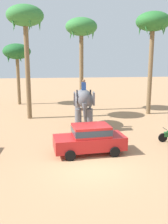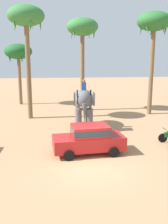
{
  "view_description": "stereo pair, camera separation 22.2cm",
  "coord_description": "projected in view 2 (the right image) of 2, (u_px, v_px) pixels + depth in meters",
  "views": [
    {
      "loc": [
        -1.97,
        -12.0,
        5.48
      ],
      "look_at": [
        0.37,
        5.95,
        1.6
      ],
      "focal_mm": 40.56,
      "sensor_mm": 36.0,
      "label": 1
    },
    {
      "loc": [
        -1.75,
        -12.03,
        5.48
      ],
      "look_at": [
        0.37,
        5.95,
        1.6
      ],
      "focal_mm": 40.56,
      "sensor_mm": 36.0,
      "label": 2
    }
  ],
  "objects": [
    {
      "name": "palm_tree_near_hut",
      "position": [
        26.0,
        20.0,
        21.73
      ],
      "size": [
        3.2,
        3.2,
        9.94
      ],
      "color": "brown",
      "rests_on": "ground"
    },
    {
      "name": "palm_tree_behind_elephant",
      "position": [
        18.0,
        53.0,
        29.42
      ],
      "size": [
        3.2,
        3.2,
        7.12
      ],
      "color": "brown",
      "rests_on": "ground"
    },
    {
      "name": "palm_tree_left_of_road",
      "position": [
        82.0,
        30.0,
        25.43
      ],
      "size": [
        3.2,
        3.2,
        9.45
      ],
      "color": "brown",
      "rests_on": "ground"
    },
    {
      "name": "car_sedan_foreground",
      "position": [
        89.0,
        138.0,
        14.65
      ],
      "size": [
        4.23,
        2.14,
        1.7
      ],
      "color": "red",
      "rests_on": "ground"
    },
    {
      "name": "ground_plane",
      "position": [
        90.0,
        166.0,
        13.03
      ],
      "size": [
        120.0,
        120.0,
        0.0
      ],
      "primitive_type": "plane",
      "color": "tan"
    },
    {
      "name": "palm_tree_far_back",
      "position": [
        154.0,
        25.0,
        23.55
      ],
      "size": [
        3.2,
        3.2,
        9.72
      ],
      "color": "brown",
      "rests_on": "ground"
    },
    {
      "name": "elephant_with_mahout",
      "position": [
        84.0,
        102.0,
        20.26
      ],
      "size": [
        1.89,
        3.94,
        3.88
      ],
      "color": "slate",
      "rests_on": "ground"
    }
  ]
}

